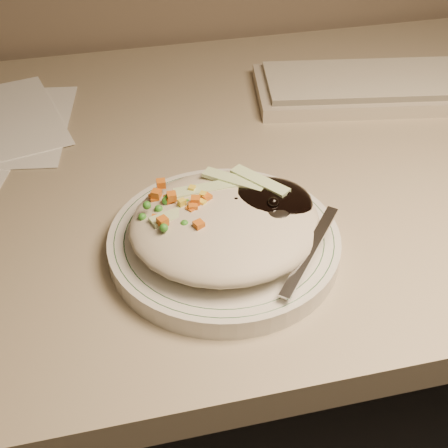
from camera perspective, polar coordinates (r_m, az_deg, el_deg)
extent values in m
cube|color=gray|center=(0.81, 2.72, 5.26)|extent=(1.40, 0.70, 0.04)
cylinder|color=silver|center=(0.64, 0.00, -1.78)|extent=(0.24, 0.24, 0.02)
torus|color=#144723|center=(0.64, 0.00, -1.11)|extent=(0.23, 0.23, 0.00)
torus|color=#144723|center=(0.64, 0.00, -1.11)|extent=(0.21, 0.21, 0.00)
ellipsoid|color=#B5AA93|center=(0.62, 0.11, 0.01)|extent=(0.19, 0.18, 0.04)
ellipsoid|color=black|center=(0.64, 3.74, 1.77)|extent=(0.10, 0.09, 0.03)
ellipsoid|color=orange|center=(0.63, -4.32, 0.68)|extent=(0.08, 0.08, 0.02)
sphere|color=black|center=(0.62, 1.10, 1.97)|extent=(0.01, 0.01, 0.01)
sphere|color=black|center=(0.64, 3.49, 2.66)|extent=(0.01, 0.01, 0.01)
sphere|color=black|center=(0.63, 5.67, 2.83)|extent=(0.01, 0.01, 0.01)
sphere|color=black|center=(0.64, 4.71, 3.03)|extent=(0.01, 0.01, 0.01)
sphere|color=black|center=(0.62, 4.52, 1.93)|extent=(0.01, 0.01, 0.01)
sphere|color=black|center=(0.63, 3.45, 2.25)|extent=(0.01, 0.01, 0.01)
sphere|color=black|center=(0.64, 4.14, 2.96)|extent=(0.01, 0.01, 0.01)
cube|color=#CC6016|center=(0.62, -4.80, 2.53)|extent=(0.01, 0.01, 0.01)
cube|color=#CC6016|center=(0.61, -2.98, 0.72)|extent=(0.01, 0.01, 0.01)
cube|color=#CC6016|center=(0.63, -6.21, 2.75)|extent=(0.01, 0.01, 0.01)
cube|color=#CC6016|center=(0.61, -2.62, 2.16)|extent=(0.01, 0.01, 0.01)
cube|color=#CC6016|center=(0.61, -2.84, 1.53)|extent=(0.01, 0.01, 0.01)
cube|color=#CC6016|center=(0.64, -6.40, 2.38)|extent=(0.01, 0.01, 0.01)
cube|color=#CC6016|center=(0.62, -5.03, 2.26)|extent=(0.01, 0.01, 0.01)
cube|color=#CC6016|center=(0.61, -2.98, 1.26)|extent=(0.01, 0.01, 0.01)
cube|color=#CC6016|center=(0.62, -1.62, 2.37)|extent=(0.01, 0.01, 0.01)
cube|color=#CC6016|center=(0.64, -5.78, 3.69)|extent=(0.01, 0.01, 0.01)
cube|color=#CC6016|center=(0.59, -5.63, 0.25)|extent=(0.01, 0.01, 0.01)
cube|color=#CC6016|center=(0.59, -2.32, -0.12)|extent=(0.01, 0.01, 0.01)
cube|color=#CC6016|center=(0.61, -6.23, 0.38)|extent=(0.01, 0.01, 0.01)
cube|color=#CC6016|center=(0.64, -6.27, 2.16)|extent=(0.01, 0.01, 0.01)
sphere|color=#388C28|center=(0.62, -3.03, 1.69)|extent=(0.01, 0.01, 0.01)
sphere|color=#388C28|center=(0.59, -5.52, -0.35)|extent=(0.01, 0.01, 0.01)
sphere|color=#388C28|center=(0.62, -5.99, 1.37)|extent=(0.01, 0.01, 0.01)
sphere|color=#388C28|center=(0.61, -7.07, 1.70)|extent=(0.01, 0.01, 0.01)
sphere|color=#388C28|center=(0.62, -3.38, 1.91)|extent=(0.01, 0.01, 0.01)
sphere|color=#388C28|center=(0.60, -2.21, -0.07)|extent=(0.01, 0.01, 0.01)
sphere|color=#388C28|center=(0.62, -4.32, 1.02)|extent=(0.01, 0.01, 0.01)
sphere|color=#388C28|center=(0.61, -4.65, -0.22)|extent=(0.01, 0.01, 0.01)
sphere|color=#388C28|center=(0.62, -7.47, 0.63)|extent=(0.01, 0.01, 0.01)
sphere|color=#388C28|center=(0.62, -5.15, 2.36)|extent=(0.01, 0.01, 0.01)
sphere|color=#388C28|center=(0.62, -5.33, 2.16)|extent=(0.01, 0.01, 0.01)
sphere|color=#388C28|center=(0.61, -5.71, 0.39)|extent=(0.01, 0.01, 0.01)
sphere|color=#388C28|center=(0.60, -3.63, 0.00)|extent=(0.01, 0.01, 0.01)
sphere|color=#388C28|center=(0.64, -1.59, 3.00)|extent=(0.01, 0.01, 0.01)
cube|color=yellow|center=(0.62, -3.49, 1.89)|extent=(0.01, 0.01, 0.01)
cube|color=yellow|center=(0.62, -2.02, 1.90)|extent=(0.01, 0.01, 0.01)
cube|color=yellow|center=(0.63, -4.52, 1.91)|extent=(0.01, 0.01, 0.01)
cube|color=yellow|center=(0.62, -3.87, 1.96)|extent=(0.01, 0.01, 0.01)
cube|color=yellow|center=(0.62, -4.28, 0.90)|extent=(0.01, 0.01, 0.01)
cube|color=yellow|center=(0.62, -1.94, 2.62)|extent=(0.01, 0.01, 0.01)
cube|color=yellow|center=(0.64, -2.94, 3.18)|extent=(0.01, 0.01, 0.01)
cube|color=yellow|center=(0.62, -3.40, 0.96)|extent=(0.01, 0.01, 0.01)
cube|color=#B2D18C|center=(0.64, -1.59, 3.28)|extent=(0.07, 0.02, 0.00)
cube|color=#B2D18C|center=(0.65, 0.92, 4.04)|extent=(0.06, 0.06, 0.00)
cube|color=#B2D18C|center=(0.61, -3.76, 1.11)|extent=(0.07, 0.03, 0.00)
cube|color=#B2D18C|center=(0.64, 3.30, 3.97)|extent=(0.05, 0.06, 0.00)
ellipsoid|color=silver|center=(0.62, 4.60, 1.17)|extent=(0.06, 0.06, 0.01)
cube|color=silver|center=(0.59, 7.85, -2.45)|extent=(0.08, 0.09, 0.03)
cube|color=#AEA28E|center=(0.96, 15.32, 11.90)|extent=(0.42, 0.21, 0.02)
cube|color=beige|center=(0.95, 15.46, 12.65)|extent=(0.39, 0.18, 0.01)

